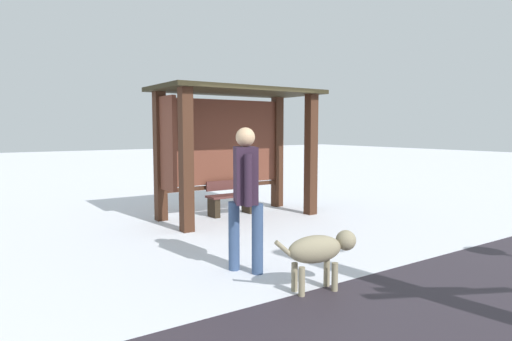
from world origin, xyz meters
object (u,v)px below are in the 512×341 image
person_walking (245,188)px  dog (320,250)px  bus_shelter (229,129)px  bench_left_inside (231,200)px

person_walking → dog: bearing=-72.1°
bus_shelter → dog: bus_shelter is taller
bench_left_inside → person_walking: (-1.74, -3.26, 0.74)m
dog → bench_left_inside: bearing=71.5°
bench_left_inside → dog: (-1.42, -4.25, 0.14)m
bus_shelter → dog: (-1.33, -4.13, -1.30)m
person_walking → dog: size_ratio=1.83×
person_walking → bench_left_inside: bearing=61.9°
bench_left_inside → dog: bench_left_inside is taller
person_walking → dog: 1.21m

